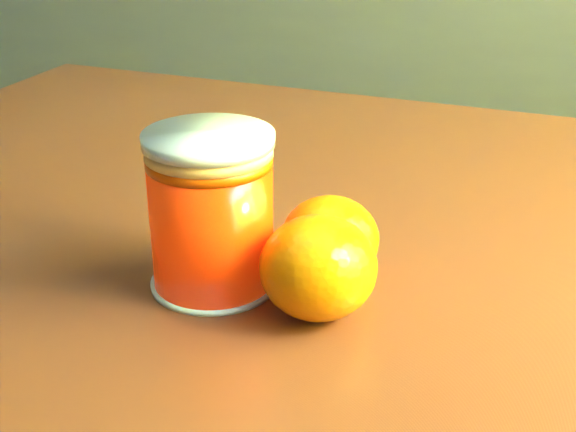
% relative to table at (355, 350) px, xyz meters
% --- Properties ---
extents(kitchen_counter, '(3.15, 0.60, 0.90)m').
position_rel_table_xyz_m(kitchen_counter, '(-0.90, 1.43, -0.20)').
color(kitchen_counter, '#48494D').
rests_on(kitchen_counter, ground).
extents(table, '(1.04, 0.76, 0.75)m').
position_rel_table_xyz_m(table, '(0.00, 0.00, 0.00)').
color(table, '#5F2B17').
rests_on(table, ground).
extents(juice_glass, '(0.08, 0.08, 0.10)m').
position_rel_table_xyz_m(juice_glass, '(-0.07, -0.09, 0.15)').
color(juice_glass, '#FF2B05').
rests_on(juice_glass, table).
extents(orange_front, '(0.09, 0.09, 0.06)m').
position_rel_table_xyz_m(orange_front, '(-0.00, -0.11, 0.13)').
color(orange_front, orange).
rests_on(orange_front, table).
extents(orange_back, '(0.08, 0.08, 0.06)m').
position_rel_table_xyz_m(orange_back, '(-0.01, -0.06, 0.12)').
color(orange_back, orange).
rests_on(orange_back, table).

